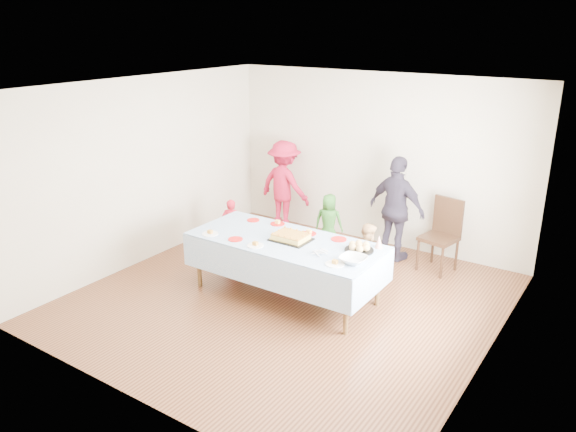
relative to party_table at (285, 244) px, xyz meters
name	(u,v)px	position (x,y,z in m)	size (l,w,h in m)	color
ground	(288,299)	(0.09, -0.07, -0.72)	(5.00, 5.00, 0.00)	#442313
room_walls	(292,167)	(0.14, -0.07, 1.05)	(5.04, 5.04, 2.72)	#C1B79E
party_table	(285,244)	(0.00, 0.00, 0.00)	(2.50, 1.10, 0.78)	#543A1C
birthday_cake	(291,237)	(0.06, 0.03, 0.10)	(0.49, 0.38, 0.09)	black
rolls_tray	(359,247)	(0.94, 0.20, 0.10)	(0.36, 0.36, 0.11)	black
punch_bowl	(353,260)	(1.05, -0.15, 0.09)	(0.31, 0.31, 0.08)	silver
party_hat	(379,242)	(1.10, 0.42, 0.14)	(0.10, 0.10, 0.16)	silver
fork_pile	(320,252)	(0.61, -0.16, 0.09)	(0.24, 0.18, 0.07)	white
plate_red_far_a	(253,220)	(-0.78, 0.35, 0.06)	(0.17, 0.17, 0.01)	red
plate_red_far_b	(278,224)	(-0.41, 0.42, 0.06)	(0.20, 0.20, 0.01)	red
plate_red_far_c	(309,234)	(0.14, 0.34, 0.06)	(0.20, 0.20, 0.01)	red
plate_red_far_d	(339,239)	(0.56, 0.39, 0.06)	(0.20, 0.20, 0.01)	red
plate_red_near	(235,239)	(-0.53, -0.35, 0.06)	(0.19, 0.19, 0.01)	red
plate_white_left	(210,234)	(-0.93, -0.38, 0.06)	(0.21, 0.21, 0.01)	white
plate_white_mid	(255,246)	(-0.19, -0.38, 0.06)	(0.21, 0.21, 0.01)	white
plate_white_right	(335,264)	(0.90, -0.31, 0.06)	(0.22, 0.22, 0.01)	white
dining_chair	(443,231)	(1.39, 1.95, -0.14)	(0.54, 0.54, 1.05)	black
toddler_left	(232,225)	(-1.57, 0.83, -0.31)	(0.30, 0.20, 0.82)	red
toddler_mid	(329,222)	(-0.32, 1.68, -0.27)	(0.44, 0.29, 0.90)	#2D6C24
toddler_right	(367,255)	(0.76, 0.83, -0.27)	(0.44, 0.34, 0.91)	tan
adult_left	(284,185)	(-1.46, 2.13, 0.04)	(0.99, 0.57, 1.53)	#B51636
adult_right	(397,209)	(0.69, 1.90, 0.07)	(0.93, 0.39, 1.58)	#312A3A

